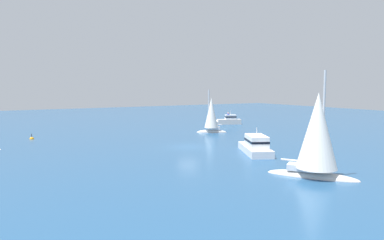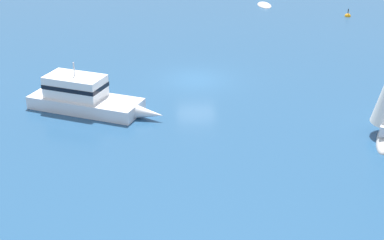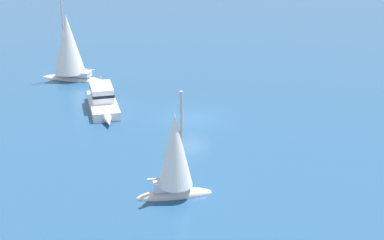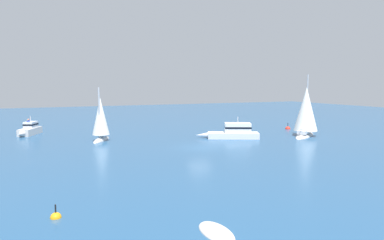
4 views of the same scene
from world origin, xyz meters
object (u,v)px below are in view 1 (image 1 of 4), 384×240
object	(u,v)px
sailboat	(316,138)
ketch	(211,117)
mooring_buoy	(32,139)
motor_cruiser	(228,120)
cabin_cruiser	(255,146)

from	to	relation	value
sailboat	ketch	distance (m)	26.86
sailboat	ketch	xyz separation A→B (m)	(25.86, -7.24, -0.64)
mooring_buoy	motor_cruiser	bearing A→B (deg)	-87.06
sailboat	cabin_cruiser	xyz separation A→B (m)	(9.80, -2.30, -2.30)
cabin_cruiser	motor_cruiser	bearing A→B (deg)	-4.24
cabin_cruiser	motor_cruiser	xyz separation A→B (m)	(24.26, -14.07, -0.07)
sailboat	ketch	size ratio (longest dim) A/B	1.23
ketch	motor_cruiser	xyz separation A→B (m)	(8.20, -9.13, -1.73)
cabin_cruiser	mooring_buoy	bearing A→B (deg)	67.07
sailboat	mooring_buoy	distance (m)	36.85
cabin_cruiser	mooring_buoy	distance (m)	29.95
ketch	cabin_cruiser	bearing A→B (deg)	102.95
motor_cruiser	mooring_buoy	bearing A→B (deg)	27.07
motor_cruiser	ketch	bearing A→B (deg)	66.09
ketch	motor_cruiser	size ratio (longest dim) A/B	1.29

